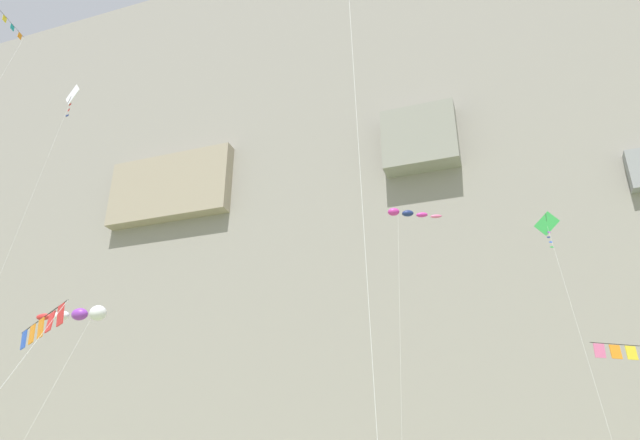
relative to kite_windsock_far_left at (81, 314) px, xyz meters
The scene contains 6 objects.
cliff_face 48.83m from the kite_windsock_far_left, 63.50° to the left, with size 180.00×24.58×71.64m.
kite_windsock_far_left is the anchor object (origin of this frame).
kite_diamond_mid_right 32.67m from the kite_windsock_far_left, 23.18° to the left, with size 2.22×5.67×20.02m.
kite_windsock_low_left 24.91m from the kite_windsock_far_left, 33.39° to the left, with size 4.24×4.83×21.88m.
kite_diamond_near_cliff 19.36m from the kite_windsock_far_left, behind, with size 2.98×4.20×31.96m.
kite_banner_upper_left 21.62m from the kite_windsock_far_left, 50.99° to the right, with size 3.96×5.23×6.05m.
Camera 1 is at (7.19, -4.56, 1.53)m, focal length 32.49 mm.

